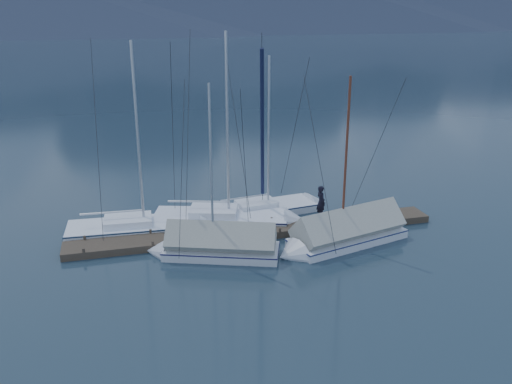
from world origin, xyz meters
TOP-DOWN VIEW (x-y plane):
  - ground at (0.00, 0.00)m, footprint 1000.00×1000.00m
  - dock at (0.00, 2.00)m, footprint 18.00×1.50m
  - mooring_posts at (-0.50, 2.00)m, footprint 15.12×1.52m
  - sailboat_open_left at (-4.70, 3.75)m, footprint 7.70×3.27m
  - sailboat_open_mid at (-0.44, 3.57)m, footprint 8.20×4.38m
  - sailboat_open_right at (1.88, 4.83)m, footprint 7.06×3.08m
  - sailboat_covered_near at (3.45, -0.11)m, footprint 6.93×3.63m
  - sailboat_covered_far at (-2.54, 0.29)m, footprint 6.23×3.73m
  - person at (3.50, 2.45)m, footprint 0.48×0.67m

SIDE VIEW (x-z plane):
  - ground at x=0.00m, z-range 0.00..0.00m
  - dock at x=0.00m, z-range -0.16..0.38m
  - sailboat_open_right at x=1.88m, z-range -4.38..4.70m
  - sailboat_open_left at x=-4.70m, z-range -4.85..5.20m
  - sailboat_open_mid at x=-0.44m, z-range -5.04..5.40m
  - mooring_posts at x=-0.50m, z-range 0.17..0.52m
  - sailboat_covered_far at x=-2.54m, z-range -3.79..4.61m
  - sailboat_covered_near at x=3.45m, z-range -3.89..4.75m
  - person at x=3.50m, z-range 0.34..2.06m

